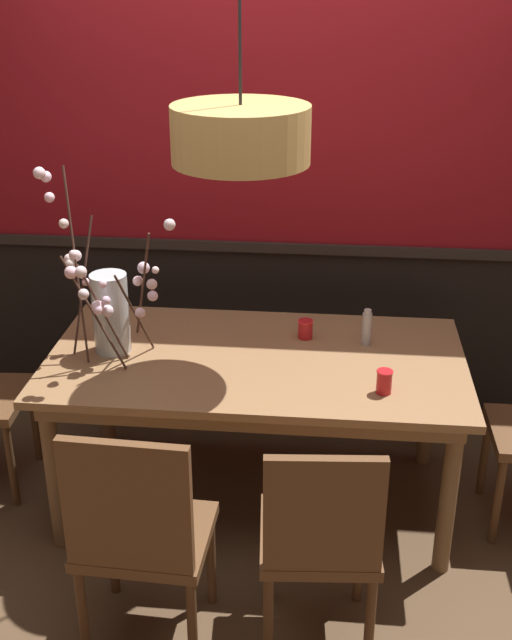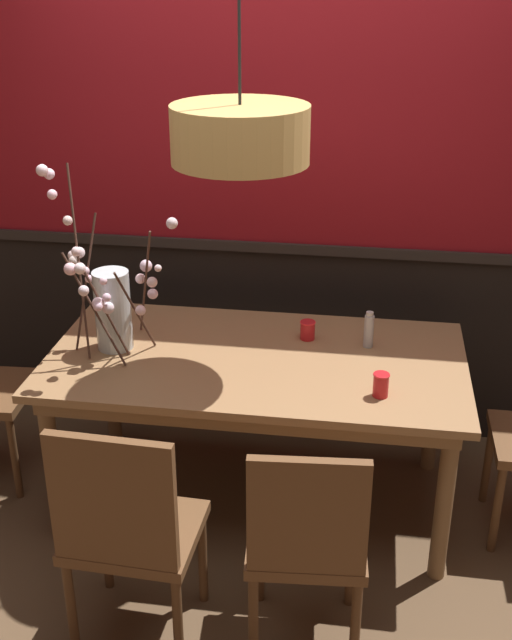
# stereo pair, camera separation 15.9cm
# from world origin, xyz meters

# --- Properties ---
(ground_plane) EXTENTS (24.00, 24.00, 0.00)m
(ground_plane) POSITION_xyz_m (0.00, 0.00, 0.00)
(ground_plane) COLOR brown
(back_wall) EXTENTS (4.76, 0.14, 2.65)m
(back_wall) POSITION_xyz_m (0.00, 0.76, 1.32)
(back_wall) COLOR black
(back_wall) RESTS_ON ground
(dining_table) EXTENTS (1.80, 0.96, 0.75)m
(dining_table) POSITION_xyz_m (0.00, 0.00, 0.67)
(dining_table) COLOR #997047
(dining_table) RESTS_ON ground
(chair_near_side_right) EXTENTS (0.44, 0.45, 0.92)m
(chair_near_side_right) POSITION_xyz_m (0.31, -0.87, 0.52)
(chair_near_side_right) COLOR brown
(chair_near_side_right) RESTS_ON ground
(chair_far_side_left) EXTENTS (0.46, 0.44, 0.93)m
(chair_far_side_left) POSITION_xyz_m (-0.28, 0.87, 0.52)
(chair_far_side_left) COLOR brown
(chair_far_side_left) RESTS_ON ground
(chair_near_side_left) EXTENTS (0.47, 0.42, 0.95)m
(chair_near_side_left) POSITION_xyz_m (-0.32, -0.91, 0.53)
(chair_near_side_left) COLOR brown
(chair_near_side_left) RESTS_ON ground
(vase_with_blossoms) EXTENTS (0.50, 0.51, 0.83)m
(vase_with_blossoms) POSITION_xyz_m (-0.63, -0.02, 0.96)
(vase_with_blossoms) COLOR silver
(vase_with_blossoms) RESTS_ON dining_table
(candle_holder_nearer_center) EXTENTS (0.07, 0.07, 0.10)m
(candle_holder_nearer_center) POSITION_xyz_m (0.53, -0.26, 0.80)
(candle_holder_nearer_center) COLOR red
(candle_holder_nearer_center) RESTS_ON dining_table
(candle_holder_nearer_edge) EXTENTS (0.07, 0.07, 0.09)m
(candle_holder_nearer_edge) POSITION_xyz_m (0.20, 0.21, 0.80)
(candle_holder_nearer_edge) COLOR red
(candle_holder_nearer_edge) RESTS_ON dining_table
(condiment_bottle) EXTENTS (0.04, 0.04, 0.17)m
(condiment_bottle) POSITION_xyz_m (0.48, 0.17, 0.83)
(condiment_bottle) COLOR #ADADB2
(condiment_bottle) RESTS_ON dining_table
(pendant_lamp) EXTENTS (0.53, 0.53, 1.04)m
(pendant_lamp) POSITION_xyz_m (-0.05, -0.05, 1.72)
(pendant_lamp) COLOR tan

